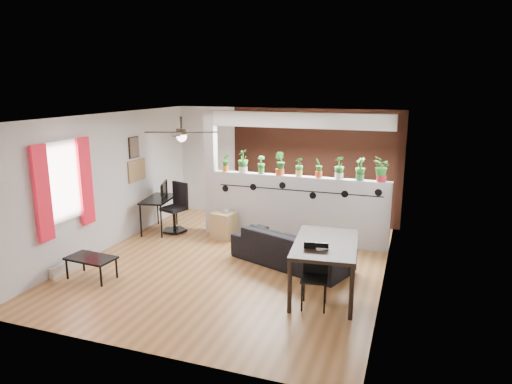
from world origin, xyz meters
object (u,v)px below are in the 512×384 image
potted_plant_1 (243,160)px  cup (226,211)px  potted_plant_0 (225,162)px  folding_chair (315,269)px  ceiling_fan (182,134)px  coffee_table (91,259)px  potted_plant_6 (339,167)px  potted_plant_4 (299,166)px  office_chair (176,211)px  potted_plant_5 (319,167)px  potted_plant_7 (360,168)px  sofa (291,248)px  dining_table (326,248)px  computer_desk (159,201)px  potted_plant_3 (280,163)px  potted_plant_8 (382,168)px  cube_shelf (224,225)px  potted_plant_2 (261,164)px

potted_plant_1 → cup: (-0.26, -0.34, -1.01)m
potted_plant_0 → folding_chair: potted_plant_0 is taller
ceiling_fan → coffee_table: 2.55m
potted_plant_0 → potted_plant_6: 2.37m
potted_plant_4 → cup: bearing=-166.7°
office_chair → potted_plant_5: bearing=5.3°
office_chair → potted_plant_7: bearing=4.2°
sofa → office_chair: bearing=1.7°
office_chair → dining_table: bearing=-28.2°
potted_plant_1 → office_chair: (-1.44, -0.28, -1.14)m
ceiling_fan → office_chair: size_ratio=1.13×
potted_plant_1 → potted_plant_7: potted_plant_1 is taller
cup → coffee_table: bearing=-116.6°
sofa → folding_chair: (0.72, -1.37, 0.25)m
coffee_table → computer_desk: bearing=96.1°
potted_plant_0 → sofa: potted_plant_0 is taller
cup → dining_table: dining_table is taller
ceiling_fan → potted_plant_3: size_ratio=2.58×
potted_plant_8 → computer_desk: 4.70m
computer_desk → folding_chair: folding_chair is taller
potted_plant_4 → potted_plant_5: (0.40, 0.00, 0.01)m
potted_plant_0 → potted_plant_4: bearing=0.0°
ceiling_fan → potted_plant_0: 1.96m
potted_plant_5 → potted_plant_7: potted_plant_7 is taller
potted_plant_4 → folding_chair: 2.95m
cube_shelf → folding_chair: 3.32m
office_chair → potted_plant_4: bearing=6.1°
potted_plant_0 → folding_chair: size_ratio=0.41×
potted_plant_1 → folding_chair: 3.52m
potted_plant_0 → potted_plant_3: 1.19m
potted_plant_2 → potted_plant_3: potted_plant_3 is taller
potted_plant_5 → coffee_table: (-3.13, -2.93, -1.22)m
potted_plant_2 → potted_plant_5: (1.19, 0.00, 0.01)m
potted_plant_0 → dining_table: size_ratio=0.23×
ceiling_fan → potted_plant_3: ceiling_fan is taller
potted_plant_7 → sofa: bearing=-128.4°
potted_plant_5 → folding_chair: bearing=-78.8°
sofa → dining_table: 1.32m
cube_shelf → coffee_table: (-1.25, -2.59, 0.06)m
ceiling_fan → cup: bearing=83.8°
potted_plant_0 → potted_plant_6: size_ratio=0.85×
potted_plant_4 → computer_desk: potted_plant_4 is taller
potted_plant_1 → dining_table: potted_plant_1 is taller
ceiling_fan → potted_plant_2: ceiling_fan is taller
sofa → potted_plant_2: bearing=-31.1°
potted_plant_0 → office_chair: potted_plant_0 is taller
potted_plant_4 → potted_plant_0: bearing=180.0°
cube_shelf → potted_plant_2: bearing=36.6°
potted_plant_1 → office_chair: 1.86m
potted_plant_0 → potted_plant_8: size_ratio=0.79×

